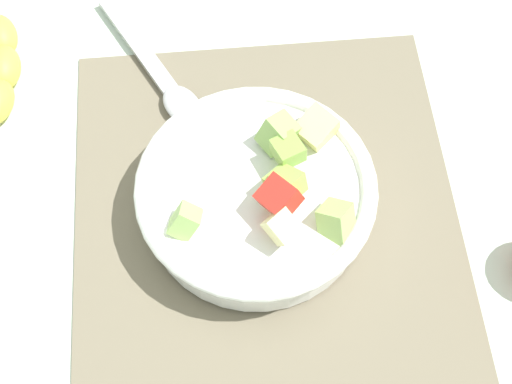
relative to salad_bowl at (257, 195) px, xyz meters
name	(u,v)px	position (x,y,z in m)	size (l,w,h in m)	color
ground_plane	(266,213)	(0.00, -0.01, -0.04)	(2.40, 2.40, 0.00)	silver
placemat	(266,211)	(0.00, -0.01, -0.04)	(0.42, 0.38, 0.01)	#756B56
salad_bowl	(257,195)	(0.00, 0.00, 0.00)	(0.23, 0.23, 0.09)	white
serving_spoon	(163,79)	(0.17, 0.09, -0.03)	(0.20, 0.12, 0.01)	#B7B7BC
banana_whole	(0,68)	(0.19, 0.26, -0.02)	(0.15, 0.05, 0.04)	yellow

